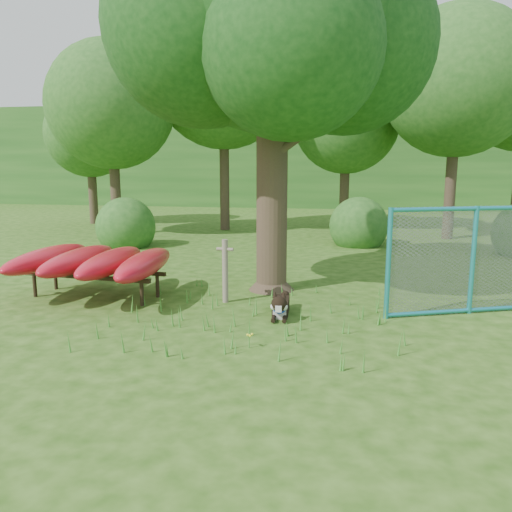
% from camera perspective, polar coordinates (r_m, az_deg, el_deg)
% --- Properties ---
extents(ground, '(80.00, 80.00, 0.00)m').
position_cam_1_polar(ground, '(7.29, -3.30, -9.40)').
color(ground, '#23490E').
rests_on(ground, ground).
extents(oak_tree, '(6.05, 5.29, 7.55)m').
position_cam_1_polar(oak_tree, '(10.09, 1.71, 25.14)').
color(oak_tree, '#372A1E').
rests_on(oak_tree, ground).
extents(wooden_post, '(0.32, 0.12, 1.16)m').
position_cam_1_polar(wooden_post, '(9.00, -3.55, -1.52)').
color(wooden_post, '#6E6252').
rests_on(wooden_post, ground).
extents(kayak_rack, '(2.80, 2.81, 0.90)m').
position_cam_1_polar(kayak_rack, '(9.80, -17.97, -0.58)').
color(kayak_rack, black).
rests_on(kayak_rack, ground).
extents(husky_dog, '(0.32, 1.12, 0.49)m').
position_cam_1_polar(husky_dog, '(8.26, 2.81, -5.73)').
color(husky_dog, black).
rests_on(husky_dog, ground).
extents(fence_section, '(2.90, 1.21, 3.01)m').
position_cam_1_polar(fence_section, '(9.00, 23.53, -0.47)').
color(fence_section, teal).
rests_on(fence_section, ground).
extents(wildflower_clump, '(0.10, 0.09, 0.21)m').
position_cam_1_polar(wildflower_clump, '(6.86, -0.78, -9.15)').
color(wildflower_clump, '#448E2E').
rests_on(wildflower_clump, ground).
extents(bg_tree_a, '(4.40, 4.40, 6.70)m').
position_cam_1_polar(bg_tree_a, '(18.65, -16.22, 16.19)').
color(bg_tree_a, '#372A1E').
rests_on(bg_tree_a, ground).
extents(bg_tree_b, '(5.20, 5.20, 8.22)m').
position_cam_1_polar(bg_tree_b, '(19.48, -3.75, 19.64)').
color(bg_tree_b, '#372A1E').
rests_on(bg_tree_b, ground).
extents(bg_tree_c, '(4.00, 4.00, 6.12)m').
position_cam_1_polar(bg_tree_c, '(19.73, 10.30, 14.98)').
color(bg_tree_c, '#372A1E').
rests_on(bg_tree_c, ground).
extents(bg_tree_d, '(4.80, 4.80, 7.50)m').
position_cam_1_polar(bg_tree_d, '(18.17, 22.05, 17.94)').
color(bg_tree_d, '#372A1E').
rests_on(bg_tree_d, ground).
extents(bg_tree_f, '(3.60, 3.60, 5.55)m').
position_cam_1_polar(bg_tree_f, '(22.39, -18.50, 13.09)').
color(bg_tree_f, '#372A1E').
rests_on(bg_tree_f, ground).
extents(shrub_left, '(1.80, 1.80, 1.80)m').
position_cam_1_polar(shrub_left, '(15.83, -14.56, 1.08)').
color(shrub_left, '#24571C').
rests_on(shrub_left, ground).
extents(shrub_mid, '(1.80, 1.80, 1.80)m').
position_cam_1_polar(shrub_mid, '(15.85, 11.56, 1.22)').
color(shrub_mid, '#24571C').
rests_on(shrub_mid, ground).
extents(wooded_hillside, '(80.00, 12.00, 6.00)m').
position_cam_1_polar(wooded_hillside, '(34.70, 7.83, 11.15)').
color(wooded_hillside, '#24571C').
rests_on(wooded_hillside, ground).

